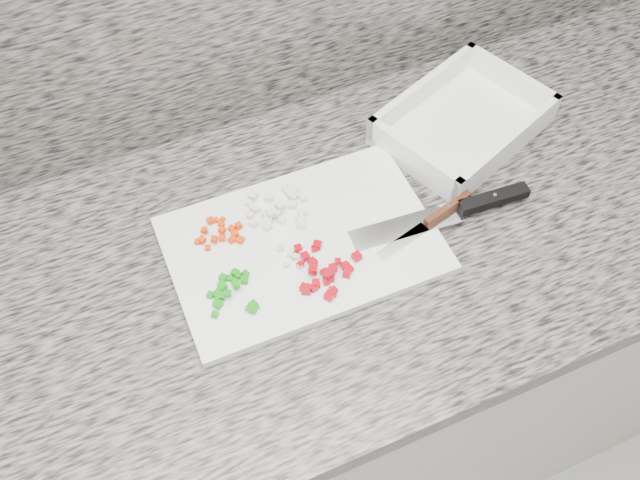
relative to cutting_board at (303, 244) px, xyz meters
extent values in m
cube|color=beige|center=(-0.09, 0.00, -0.48)|extent=(3.92, 0.62, 0.86)
cube|color=#646058|center=(-0.09, 0.00, -0.03)|extent=(3.96, 0.64, 0.04)
cube|color=white|center=(0.00, 0.00, 0.00)|extent=(0.40, 0.27, 0.01)
cube|color=red|center=(-0.11, 0.09, 0.01)|extent=(0.01, 0.01, 0.01)
cube|color=red|center=(-0.09, 0.04, 0.01)|extent=(0.01, 0.01, 0.01)
cube|color=red|center=(-0.09, 0.05, 0.01)|extent=(0.01, 0.01, 0.01)
cube|color=red|center=(-0.14, 0.06, 0.01)|extent=(0.01, 0.01, 0.01)
cube|color=red|center=(-0.08, 0.04, 0.01)|extent=(0.01, 0.01, 0.01)
cube|color=red|center=(-0.10, 0.07, 0.02)|extent=(0.01, 0.01, 0.01)
cube|color=red|center=(-0.11, 0.05, 0.01)|extent=(0.01, 0.01, 0.01)
cube|color=red|center=(-0.12, 0.05, 0.02)|extent=(0.01, 0.01, 0.01)
cube|color=red|center=(-0.14, 0.06, 0.01)|extent=(0.01, 0.01, 0.01)
cube|color=red|center=(-0.10, 0.09, 0.01)|extent=(0.01, 0.01, 0.00)
cube|color=red|center=(-0.11, 0.09, 0.01)|extent=(0.01, 0.01, 0.01)
cube|color=red|center=(-0.13, 0.08, 0.01)|extent=(0.01, 0.01, 0.01)
cube|color=red|center=(-0.13, 0.07, 0.02)|extent=(0.01, 0.01, 0.01)
cube|color=red|center=(-0.13, 0.04, 0.01)|extent=(0.01, 0.01, 0.01)
cube|color=red|center=(-0.10, 0.04, 0.01)|extent=(0.01, 0.01, 0.01)
cube|color=red|center=(-0.10, 0.06, 0.02)|extent=(0.01, 0.01, 0.01)
cube|color=red|center=(-0.08, 0.06, 0.01)|extent=(0.01, 0.01, 0.01)
cube|color=red|center=(-0.09, 0.06, 0.01)|extent=(0.01, 0.01, 0.01)
cube|color=beige|center=(0.02, 0.09, 0.01)|extent=(0.02, 0.02, 0.01)
cube|color=beige|center=(0.01, 0.07, 0.01)|extent=(0.01, 0.01, 0.01)
cube|color=beige|center=(0.02, 0.09, 0.01)|extent=(0.01, 0.01, 0.01)
cube|color=beige|center=(-0.01, 0.07, 0.02)|extent=(0.02, 0.02, 0.01)
cube|color=beige|center=(0.02, 0.05, 0.01)|extent=(0.01, 0.01, 0.01)
cube|color=beige|center=(-0.02, 0.09, 0.01)|extent=(0.02, 0.02, 0.01)
cube|color=beige|center=(0.03, 0.07, 0.01)|extent=(0.01, 0.01, 0.01)
cube|color=beige|center=(-0.05, 0.10, 0.01)|extent=(0.01, 0.01, 0.01)
cube|color=beige|center=(-0.02, 0.06, 0.02)|extent=(0.01, 0.01, 0.01)
cube|color=beige|center=(0.02, 0.10, 0.01)|extent=(0.01, 0.01, 0.01)
cube|color=beige|center=(-0.03, 0.06, 0.01)|extent=(0.02, 0.02, 0.01)
cube|color=beige|center=(-0.04, 0.08, 0.01)|extent=(0.01, 0.01, 0.01)
cube|color=beige|center=(-0.04, 0.04, 0.01)|extent=(0.01, 0.01, 0.01)
cube|color=beige|center=(-0.06, 0.06, 0.01)|extent=(0.01, 0.01, 0.01)
cube|color=beige|center=(-0.03, 0.06, 0.02)|extent=(0.01, 0.01, 0.01)
cube|color=beige|center=(-0.06, 0.07, 0.01)|extent=(0.01, 0.01, 0.01)
cube|color=beige|center=(-0.05, 0.09, 0.01)|extent=(0.01, 0.01, 0.01)
cube|color=beige|center=(0.02, 0.08, 0.01)|extent=(0.02, 0.02, 0.01)
cube|color=beige|center=(-0.04, 0.05, 0.01)|extent=(0.02, 0.02, 0.01)
cube|color=beige|center=(0.01, 0.03, 0.01)|extent=(0.02, 0.02, 0.01)
cube|color=beige|center=(-0.04, 0.11, 0.01)|extent=(0.02, 0.02, 0.01)
cube|color=beige|center=(0.01, 0.04, 0.01)|extent=(0.01, 0.01, 0.01)
cube|color=beige|center=(0.01, 0.07, 0.01)|extent=(0.01, 0.01, 0.01)
cube|color=beige|center=(-0.01, 0.05, 0.01)|extent=(0.01, 0.01, 0.01)
cube|color=#0F810B|center=(-0.10, -0.03, 0.01)|extent=(0.01, 0.01, 0.01)
cube|color=#0F810B|center=(-0.12, -0.03, 0.01)|extent=(0.01, 0.01, 0.01)
cube|color=#0F810B|center=(-0.11, -0.02, 0.01)|extent=(0.01, 0.01, 0.01)
cube|color=#0F810B|center=(-0.11, -0.08, 0.01)|extent=(0.01, 0.01, 0.01)
cube|color=#0F810B|center=(-0.13, -0.02, 0.01)|extent=(0.01, 0.01, 0.01)
cube|color=#0F810B|center=(-0.11, -0.07, 0.01)|extent=(0.01, 0.01, 0.01)
cube|color=#0F810B|center=(-0.12, -0.02, 0.01)|extent=(0.01, 0.01, 0.01)
cube|color=#0F810B|center=(-0.10, -0.02, 0.01)|extent=(0.01, 0.01, 0.01)
cube|color=#0F810B|center=(-0.13, -0.05, 0.02)|extent=(0.01, 0.01, 0.01)
cube|color=#0F810B|center=(-0.14, -0.04, 0.01)|extent=(0.01, 0.01, 0.01)
cube|color=#0F810B|center=(-0.11, -0.08, 0.01)|extent=(0.02, 0.02, 0.01)
cube|color=#0F810B|center=(-0.16, -0.03, 0.01)|extent=(0.01, 0.01, 0.01)
cube|color=#0F810B|center=(-0.15, -0.04, 0.01)|extent=(0.02, 0.02, 0.01)
cube|color=#0F810B|center=(-0.12, -0.04, 0.02)|extent=(0.01, 0.01, 0.01)
cube|color=#0F810B|center=(-0.11, -0.01, 0.01)|extent=(0.01, 0.01, 0.01)
cube|color=#0F810B|center=(-0.13, -0.02, 0.01)|extent=(0.01, 0.01, 0.01)
cube|color=#0F810B|center=(-0.16, -0.07, 0.01)|extent=(0.01, 0.01, 0.01)
cube|color=#0F810B|center=(-0.11, -0.08, 0.01)|extent=(0.02, 0.02, 0.01)
cube|color=#0F810B|center=(-0.14, -0.03, 0.01)|extent=(0.01, 0.01, 0.01)
cube|color=#0F810B|center=(-0.15, -0.05, 0.01)|extent=(0.02, 0.02, 0.01)
cube|color=#A2020C|center=(-0.03, -0.08, 0.01)|extent=(0.01, 0.01, 0.01)
cube|color=#A2020C|center=(0.00, -0.10, 0.01)|extent=(0.02, 0.02, 0.01)
cube|color=#A2020C|center=(-0.03, -0.08, 0.01)|extent=(0.02, 0.02, 0.01)
cube|color=#A2020C|center=(0.06, -0.06, 0.01)|extent=(0.01, 0.01, 0.01)
cube|color=#A2020C|center=(0.01, -0.02, 0.01)|extent=(0.01, 0.01, 0.01)
cube|color=#A2020C|center=(0.01, -0.07, 0.01)|extent=(0.01, 0.01, 0.01)
cube|color=#A2020C|center=(0.04, -0.07, 0.01)|extent=(0.01, 0.01, 0.01)
cube|color=#A2020C|center=(0.02, -0.02, 0.01)|extent=(0.02, 0.02, 0.01)
cube|color=#A2020C|center=(0.00, -0.08, 0.01)|extent=(0.01, 0.01, 0.01)
cube|color=#A2020C|center=(0.00, -0.10, 0.01)|extent=(0.01, 0.01, 0.01)
cube|color=#A2020C|center=(-0.03, -0.08, 0.01)|extent=(0.01, 0.01, 0.01)
cube|color=#A2020C|center=(0.04, -0.07, 0.01)|extent=(0.01, 0.01, 0.01)
cube|color=#A2020C|center=(-0.02, -0.08, 0.01)|extent=(0.01, 0.01, 0.01)
cube|color=#A2020C|center=(0.00, -0.10, 0.01)|extent=(0.01, 0.01, 0.01)
cube|color=#A2020C|center=(0.02, -0.07, 0.02)|extent=(0.01, 0.01, 0.01)
cube|color=#A2020C|center=(-0.01, -0.03, 0.01)|extent=(0.01, 0.01, 0.01)
cube|color=#A2020C|center=(0.01, -0.08, 0.01)|extent=(0.01, 0.01, 0.01)
cube|color=#A2020C|center=(-0.01, -0.01, 0.01)|extent=(0.01, 0.01, 0.01)
cube|color=#A2020C|center=(0.01, -0.10, 0.01)|extent=(0.01, 0.01, 0.01)
cube|color=#A2020C|center=(0.00, -0.05, 0.02)|extent=(0.01, 0.01, 0.01)
cube|color=#A2020C|center=(0.03, -0.06, 0.02)|extent=(0.01, 0.01, 0.01)
cube|color=#A2020C|center=(0.01, -0.07, 0.02)|extent=(0.02, 0.02, 0.01)
cube|color=#A2020C|center=(-0.01, -0.06, 0.02)|extent=(0.02, 0.02, 0.01)
cube|color=#A2020C|center=(-0.01, -0.08, 0.01)|extent=(0.01, 0.01, 0.01)
cube|color=#A2020C|center=(0.04, -0.08, 0.01)|extent=(0.02, 0.02, 0.01)
cube|color=#A2020C|center=(0.00, -0.10, 0.01)|extent=(0.01, 0.01, 0.01)
cube|color=#A2020C|center=(0.04, -0.07, 0.01)|extent=(0.01, 0.01, 0.01)
cube|color=#A2020C|center=(-0.02, -0.04, 0.01)|extent=(0.01, 0.01, 0.01)
cube|color=beige|center=(-0.03, -0.02, 0.01)|extent=(0.01, 0.01, 0.01)
cube|color=beige|center=(-0.01, -0.03, 0.01)|extent=(0.01, 0.01, 0.01)
cube|color=beige|center=(-0.04, 0.00, 0.01)|extent=(0.01, 0.01, 0.01)
cube|color=beige|center=(-0.04, -0.03, 0.01)|extent=(0.01, 0.01, 0.01)
cube|color=beige|center=(-0.02, -0.04, 0.01)|extent=(0.01, 0.01, 0.01)
cube|color=beige|center=(-0.01, -0.02, 0.01)|extent=(0.01, 0.01, 0.01)
cube|color=beige|center=(-0.02, -0.02, 0.01)|extent=(0.01, 0.01, 0.01)
cube|color=beige|center=(-0.03, 0.00, 0.01)|extent=(0.01, 0.01, 0.01)
cube|color=beige|center=(-0.01, -0.01, 0.01)|extent=(0.01, 0.01, 0.01)
cube|color=beige|center=(-0.02, -0.01, 0.01)|extent=(0.01, 0.01, 0.01)
cube|color=white|center=(0.16, -0.04, 0.01)|extent=(0.18, 0.05, 0.00)
cube|color=black|center=(0.30, -0.05, 0.01)|extent=(0.12, 0.03, 0.02)
cylinder|color=white|center=(0.30, -0.05, 0.02)|extent=(0.01, 0.01, 0.00)
cube|color=white|center=(0.14, -0.06, 0.01)|extent=(0.09, 0.04, 0.00)
cube|color=#461F11|center=(0.23, -0.04, 0.01)|extent=(0.09, 0.03, 0.02)
cylinder|color=white|center=(0.23, -0.04, 0.02)|extent=(0.01, 0.01, 0.00)
cube|color=white|center=(0.34, 0.11, 0.00)|extent=(0.32, 0.28, 0.01)
cube|color=white|center=(0.31, 0.20, 0.03)|extent=(0.26, 0.11, 0.04)
cube|color=white|center=(0.37, 0.03, 0.03)|extent=(0.26, 0.11, 0.04)
cube|color=white|center=(0.46, 0.16, 0.03)|extent=(0.08, 0.19, 0.04)
cube|color=white|center=(0.22, 0.07, 0.03)|extent=(0.08, 0.19, 0.04)
camera|label=1|loc=(-0.22, -0.57, 0.88)|focal=40.00mm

